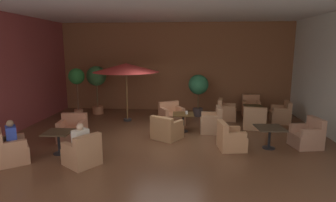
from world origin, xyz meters
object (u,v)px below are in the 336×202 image
(potted_tree_mid_left, at_px, (198,87))
(patron_by_window, at_px, (11,135))
(cafe_table_front_right, at_px, (58,136))
(armchair_rear_right_west, at_px, (251,108))
(cafe_table_front_left, at_px, (183,117))
(armchair_front_right_north, at_px, (73,131))
(armchair_mid_center_east, at_px, (307,137))
(patron_blue_shirt, at_px, (81,138))
(armchair_front_left_north, at_px, (171,116))
(armchair_front_left_east, at_px, (166,130))
(cafe_table_mid_center, at_px, (270,131))
(armchair_front_left_south, at_px, (212,123))
(armchair_front_right_south, at_px, (83,153))
(armchair_rear_right_south, at_px, (281,115))
(iced_drink_cup, at_px, (187,113))
(patio_umbrella_tall_red, at_px, (126,68))
(armchair_rear_right_north, at_px, (226,112))
(potted_tree_mid_right, at_px, (97,80))
(armchair_rear_right_east, at_px, (254,120))
(potted_tree_left_corner, at_px, (77,83))
(armchair_mid_center_north, at_px, (230,139))
(cafe_table_rear_right, at_px, (253,110))
(armchair_front_right_east, at_px, (11,151))

(potted_tree_mid_left, xyz_separation_m, patron_by_window, (-4.84, -5.48, -0.52))
(cafe_table_front_right, distance_m, armchair_rear_right_west, 8.11)
(cafe_table_front_left, relative_size, armchair_front_right_north, 0.88)
(armchair_mid_center_east, height_order, patron_blue_shirt, patron_blue_shirt)
(armchair_front_left_north, xyz_separation_m, armchair_front_right_north, (-3.00, -2.15, -0.01))
(cafe_table_front_left, relative_size, potted_tree_mid_left, 0.42)
(armchair_front_left_east, height_order, cafe_table_mid_center, armchair_front_left_east)
(armchair_front_left_south, height_order, armchair_front_right_south, armchair_front_left_south)
(armchair_front_left_south, distance_m, armchair_rear_right_south, 3.19)
(armchair_front_left_south, bearing_deg, armchair_front_left_east, -150.35)
(cafe_table_front_left, distance_m, patron_by_window, 5.30)
(potted_tree_mid_left, distance_m, iced_drink_cup, 2.51)
(armchair_front_right_north, height_order, patio_umbrella_tall_red, patio_umbrella_tall_red)
(cafe_table_front_left, bearing_deg, patio_umbrella_tall_red, 150.75)
(armchair_rear_right_west, relative_size, potted_tree_mid_left, 0.49)
(cafe_table_mid_center, bearing_deg, iced_drink_cup, 149.56)
(armchair_rear_right_north, relative_size, potted_tree_mid_right, 0.40)
(armchair_front_left_east, distance_m, armchair_mid_center_east, 4.26)
(armchair_rear_right_east, xyz_separation_m, potted_tree_mid_left, (-2.02, 1.78, 0.95))
(patron_blue_shirt, bearing_deg, potted_tree_left_corner, 113.38)
(armchair_mid_center_north, bearing_deg, cafe_table_rear_right, 67.83)
(cafe_table_mid_center, bearing_deg, armchair_mid_center_north, -171.57)
(armchair_front_right_north, height_order, cafe_table_rear_right, armchair_front_right_north)
(armchair_rear_right_north, bearing_deg, iced_drink_cup, -130.71)
(armchair_front_left_north, distance_m, cafe_table_mid_center, 3.87)
(potted_tree_mid_right, bearing_deg, potted_tree_left_corner, -110.82)
(armchair_mid_center_east, distance_m, patio_umbrella_tall_red, 6.82)
(cafe_table_front_left, xyz_separation_m, potted_tree_mid_right, (-3.93, 2.40, 1.04))
(armchair_rear_right_south, bearing_deg, armchair_rear_right_north, 171.68)
(armchair_front_right_south, height_order, armchair_rear_right_north, armchair_rear_right_north)
(armchair_rear_right_north, bearing_deg, potted_tree_left_corner, -174.96)
(armchair_rear_right_east, relative_size, patio_umbrella_tall_red, 0.34)
(armchair_front_left_east, xyz_separation_m, armchair_front_right_south, (-1.92, -2.25, 0.02))
(armchair_rear_right_south, relative_size, patron_by_window, 1.28)
(armchair_rear_right_south, bearing_deg, armchair_front_right_east, -150.28)
(armchair_rear_right_south, bearing_deg, armchair_front_right_north, -159.22)
(armchair_front_left_east, relative_size, potted_tree_left_corner, 0.52)
(armchair_front_left_east, distance_m, cafe_table_rear_right, 4.13)
(armchair_front_left_east, height_order, patio_umbrella_tall_red, patio_umbrella_tall_red)
(armchair_front_right_north, relative_size, armchair_front_right_south, 0.83)
(cafe_table_front_left, distance_m, patron_blue_shirt, 3.96)
(armchair_rear_right_east, xyz_separation_m, patron_by_window, (-6.86, -3.70, 0.43))
(armchair_front_right_south, height_order, potted_tree_mid_left, potted_tree_mid_left)
(patio_umbrella_tall_red, bearing_deg, armchair_front_right_north, -114.47)
(cafe_table_mid_center, bearing_deg, armchair_front_left_north, 142.32)
(cafe_table_front_right, bearing_deg, potted_tree_left_corner, 104.68)
(armchair_front_left_east, height_order, iced_drink_cup, armchair_front_left_east)
(patron_by_window, bearing_deg, armchair_front_left_east, 30.96)
(armchair_front_left_south, height_order, patio_umbrella_tall_red, patio_umbrella_tall_red)
(armchair_front_left_north, xyz_separation_m, armchair_rear_right_north, (2.20, 0.93, -0.01))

